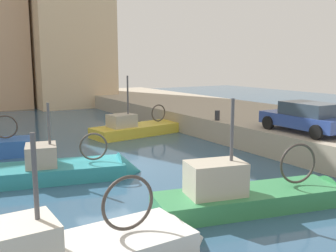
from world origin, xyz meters
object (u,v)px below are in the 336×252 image
(fishing_boat_green, at_px, (258,202))
(mooring_bollard_north, at_px, (217,115))
(fishing_boat_yellow, at_px, (143,132))
(parked_car_blue, at_px, (306,117))
(fishing_boat_teal, at_px, (69,175))

(fishing_boat_green, xyz_separation_m, mooring_bollard_north, (5.14, 8.50, 1.32))
(fishing_boat_yellow, bearing_deg, mooring_bollard_north, -58.19)
(fishing_boat_yellow, distance_m, parked_car_blue, 10.06)
(fishing_boat_green, height_order, parked_car_blue, fishing_boat_green)
(fishing_boat_yellow, xyz_separation_m, mooring_bollard_north, (2.55, -4.11, 1.37))
(fishing_boat_yellow, distance_m, mooring_bollard_north, 5.02)
(fishing_boat_teal, xyz_separation_m, parked_car_blue, (10.40, -2.63, 1.81))
(parked_car_blue, height_order, mooring_bollard_north, parked_car_blue)
(fishing_boat_green, relative_size, mooring_bollard_north, 12.68)
(parked_car_blue, relative_size, mooring_bollard_north, 7.80)
(fishing_boat_green, relative_size, parked_car_blue, 1.63)
(fishing_boat_yellow, xyz_separation_m, parked_car_blue, (3.72, -9.17, 1.82))
(fishing_boat_green, bearing_deg, parked_car_blue, 28.56)
(fishing_boat_yellow, xyz_separation_m, fishing_boat_teal, (-6.69, -6.55, 0.00))
(fishing_boat_teal, xyz_separation_m, mooring_bollard_north, (9.23, 2.44, 1.37))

